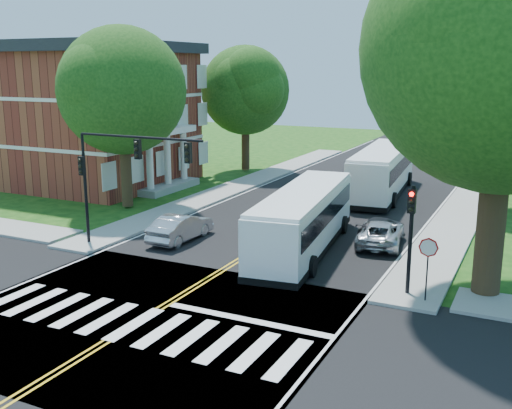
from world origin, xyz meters
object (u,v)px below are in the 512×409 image
Objects in this scene: bus_lead at (304,219)px; bus_follow at (383,171)px; signal_nw at (120,164)px; hatchback at (181,227)px; dark_sedan at (381,228)px; signal_ne at (411,225)px; suv at (380,233)px.

bus_follow is (0.13, 14.96, 0.12)m from bus_lead.
signal_nw reaches higher than hatchback.
bus_lead is at bearing 59.14° from dark_sedan.
signal_ne is 1.13× the size of dark_sedan.
signal_nw is 1.83× the size of dark_sedan.
suv is at bearing 99.11° from bus_follow.
bus_follow is (8.19, 18.91, -2.62)m from signal_nw.
dark_sedan is at bearing 35.62° from signal_nw.
signal_nw is at bearing 18.90° from bus_lead.
dark_sedan is (10.96, 7.85, -3.80)m from signal_nw.
hatchback is 10.69m from dark_sedan.
bus_follow reaches higher than dark_sedan.
suv is (9.71, 3.83, -0.08)m from hatchback.
dark_sedan is (-0.31, 1.29, -0.07)m from suv.
signal_ne is 0.36× the size of bus_lead.
signal_ne is at bearing 102.32° from bus_follow.
signal_nw is 14.13m from signal_ne.
bus_lead is 2.79× the size of hatchback.
hatchback is 0.95× the size of suv.
signal_nw reaches higher than bus_follow.
signal_nw is 1.56× the size of suv.
signal_ne reaches higher than dark_sedan.
hatchback is at bearing 167.66° from signal_ne.
bus_lead reaches higher than suv.
signal_nw is 14.01m from dark_sedan.
signal_nw is 20.77m from bus_follow.
dark_sedan is at bearing -150.96° from hatchback.
bus_follow is at bearing -97.70° from bus_lead.
bus_follow is at bearing -111.79° from hatchback.
bus_follow is 11.46m from dark_sedan.
bus_follow is at bearing 66.58° from signal_nw.
suv is 1.17× the size of dark_sedan.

